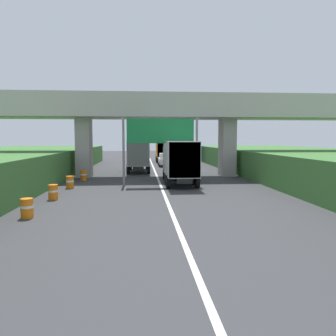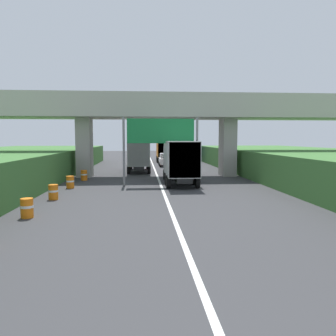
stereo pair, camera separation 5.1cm
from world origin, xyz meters
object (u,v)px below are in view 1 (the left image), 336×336
(construction_barrel_5, at_px, (84,175))
(car_white, at_px, (165,160))
(truck_orange, at_px, (163,150))
(truck_blue, at_px, (181,149))
(construction_barrel_2, at_px, (27,208))
(construction_barrel_3, at_px, (53,192))
(overhead_highway_sign, at_px, (160,135))
(truck_red, at_px, (139,154))
(truck_silver, at_px, (179,160))
(construction_barrel_4, at_px, (70,182))

(construction_barrel_5, bearing_deg, car_white, 60.54)
(truck_orange, xyz_separation_m, truck_blue, (2.94, 1.00, 0.00))
(construction_barrel_2, bearing_deg, construction_barrel_3, 90.28)
(truck_orange, height_order, construction_barrel_3, truck_orange)
(overhead_highway_sign, relative_size, construction_barrel_3, 6.53)
(truck_orange, bearing_deg, construction_barrel_5, -110.21)
(truck_red, xyz_separation_m, truck_orange, (3.76, 15.57, 0.00))
(construction_barrel_3, xyz_separation_m, construction_barrel_5, (0.21, 9.25, 0.00))
(truck_red, xyz_separation_m, construction_barrel_2, (-4.89, -21.30, -1.47))
(overhead_highway_sign, relative_size, truck_silver, 0.81)
(construction_barrel_2, relative_size, construction_barrel_3, 1.00)
(overhead_highway_sign, distance_m, construction_barrel_2, 12.85)
(truck_blue, relative_size, construction_barrel_5, 8.11)
(construction_barrel_5, bearing_deg, overhead_highway_sign, -27.98)
(construction_barrel_2, distance_m, construction_barrel_3, 4.62)
(truck_orange, distance_m, car_white, 8.59)
(overhead_highway_sign, height_order, construction_barrel_5, overhead_highway_sign)
(car_white, bearing_deg, truck_red, -116.21)
(construction_barrel_3, distance_m, construction_barrel_4, 4.62)
(construction_barrel_2, bearing_deg, truck_blue, 72.98)
(overhead_highway_sign, xyz_separation_m, truck_orange, (1.95, 26.46, -1.95))
(truck_blue, bearing_deg, construction_barrel_4, -112.07)
(construction_barrel_3, bearing_deg, car_white, 70.53)
(construction_barrel_3, bearing_deg, truck_orange, 74.94)
(construction_barrel_2, bearing_deg, truck_red, 77.06)
(truck_red, distance_m, truck_orange, 16.02)
(construction_barrel_3, distance_m, construction_barrel_5, 9.25)
(overhead_highway_sign, bearing_deg, construction_barrel_2, -122.78)
(truck_red, distance_m, car_white, 7.94)
(car_white, height_order, construction_barrel_2, car_white)
(construction_barrel_2, bearing_deg, truck_silver, 52.87)
(truck_red, xyz_separation_m, construction_barrel_4, (-4.91, -12.05, -1.47))
(construction_barrel_2, bearing_deg, truck_orange, 76.79)
(overhead_highway_sign, xyz_separation_m, car_white, (1.66, 17.95, -3.03))
(truck_red, relative_size, construction_barrel_3, 8.11)
(overhead_highway_sign, xyz_separation_m, truck_blue, (4.89, 27.46, -1.95))
(truck_orange, xyz_separation_m, construction_barrel_4, (-8.67, -27.62, -1.47))
(truck_blue, bearing_deg, overhead_highway_sign, -100.09)
(overhead_highway_sign, height_order, truck_red, overhead_highway_sign)
(truck_orange, bearing_deg, construction_barrel_3, -105.06)
(truck_orange, height_order, construction_barrel_4, truck_orange)
(overhead_highway_sign, bearing_deg, truck_blue, 79.91)
(truck_blue, height_order, car_white, truck_blue)
(truck_silver, xyz_separation_m, car_white, (0.13, 17.48, -1.08))
(construction_barrel_4, bearing_deg, truck_orange, 72.58)
(truck_red, bearing_deg, overhead_highway_sign, -80.55)
(overhead_highway_sign, relative_size, car_white, 1.43)
(truck_orange, relative_size, construction_barrel_2, 8.11)
(truck_red, bearing_deg, construction_barrel_3, -106.42)
(overhead_highway_sign, bearing_deg, construction_barrel_5, 152.02)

